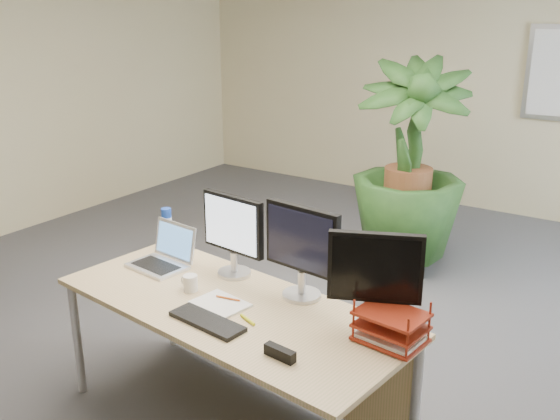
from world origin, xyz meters
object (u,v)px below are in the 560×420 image
Objects in this scene: laptop at (165,255)px; desk at (244,323)px; floor_plant at (408,187)px; monitor_left at (233,230)px; monitor_right at (302,246)px.

desk is at bearing -7.51° from laptop.
monitor_left is (-0.14, -2.20, 0.26)m from floor_plant.
monitor_right is 1.39× the size of laptop.
laptop is (-0.57, -2.32, 0.05)m from floor_plant.
laptop is (-0.65, 0.09, 0.22)m from desk.
monitor_left reaches higher than desk.
laptop is at bearing -103.73° from floor_plant.
desk is 0.54m from monitor_right.
floor_plant is at bearing 91.92° from desk.
monitor_left is at bearing 176.47° from monitor_right.
laptop is at bearing 172.49° from desk.
desk is 0.69m from laptop.
floor_plant is at bearing 76.27° from laptop.
desk is 3.98× the size of monitor_right.
monitor_left is (-0.22, 0.20, 0.43)m from desk.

